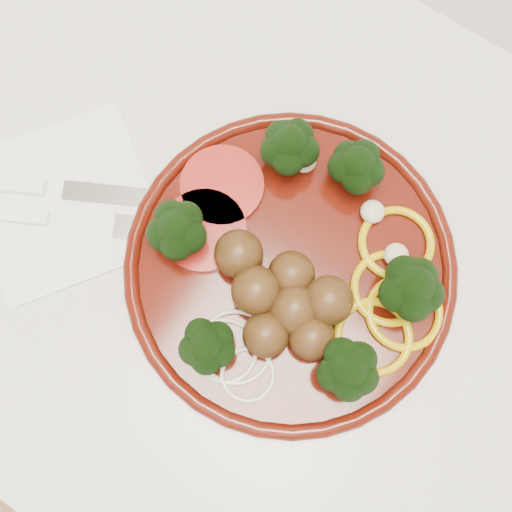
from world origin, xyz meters
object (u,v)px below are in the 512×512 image
Objects in this scene: napkin at (65,202)px; fork at (29,217)px; plate at (293,269)px; knife at (38,187)px.

fork reaches higher than napkin.
plate is at bearing 16.26° from napkin.
plate is 1.63× the size of fork.
plate reaches higher than napkin.
fork is at bearing -158.08° from plate.
plate is 0.24m from fork.
plate reaches higher than knife.
knife is 0.03m from fork.
plate is at bearing -6.15° from fork.
fork is at bearing -97.00° from knife.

